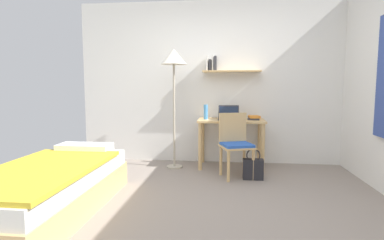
% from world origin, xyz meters
% --- Properties ---
extents(ground_plane, '(5.28, 5.28, 0.00)m').
position_xyz_m(ground_plane, '(0.00, 0.00, 0.00)').
color(ground_plane, gray).
extents(wall_back, '(4.40, 0.27, 2.60)m').
position_xyz_m(wall_back, '(0.00, 2.02, 1.30)').
color(wall_back, white).
rests_on(wall_back, ground_plane).
extents(bed, '(0.92, 1.99, 0.54)m').
position_xyz_m(bed, '(-1.51, -0.25, 0.24)').
color(bed, tan).
rests_on(bed, ground_plane).
extents(desk, '(1.01, 0.57, 0.74)m').
position_xyz_m(desk, '(0.28, 1.70, 0.60)').
color(desk, tan).
rests_on(desk, ground_plane).
extents(desk_chair, '(0.52, 0.50, 0.87)m').
position_xyz_m(desk_chair, '(0.33, 1.19, 0.48)').
color(desk_chair, tan).
rests_on(desk_chair, ground_plane).
extents(standing_lamp, '(0.38, 0.38, 1.79)m').
position_xyz_m(standing_lamp, '(-0.58, 1.56, 1.57)').
color(standing_lamp, '#B2A893').
rests_on(standing_lamp, ground_plane).
extents(laptop, '(0.32, 0.24, 0.21)m').
position_xyz_m(laptop, '(0.24, 1.70, 0.79)').
color(laptop, black).
rests_on(laptop, desk).
extents(water_bottle, '(0.06, 0.06, 0.23)m').
position_xyz_m(water_bottle, '(-0.11, 1.68, 0.85)').
color(water_bottle, '#4C99DB').
rests_on(water_bottle, desk).
extents(book_stack, '(0.20, 0.26, 0.06)m').
position_xyz_m(book_stack, '(0.62, 1.73, 0.77)').
color(book_stack, '#333338').
rests_on(book_stack, desk).
extents(handbag, '(0.27, 0.12, 0.42)m').
position_xyz_m(handbag, '(0.57, 1.08, 0.15)').
color(handbag, '#232328').
rests_on(handbag, ground_plane).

